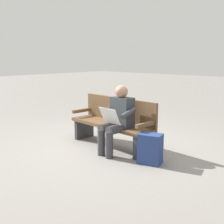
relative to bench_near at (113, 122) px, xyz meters
The scene contains 4 objects.
ground_plane 0.46m from the bench_near, 85.90° to the left, with size 40.00×40.00×0.00m, color gray.
bench_near is the anchor object (origin of this frame).
person_seated 0.45m from the bench_near, 142.02° to the left, with size 0.59×0.59×1.18m.
backpack 1.11m from the bench_near, 164.52° to the left, with size 0.41×0.35×0.48m.
Camera 1 is at (-3.57, 3.84, 1.66)m, focal length 46.70 mm.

